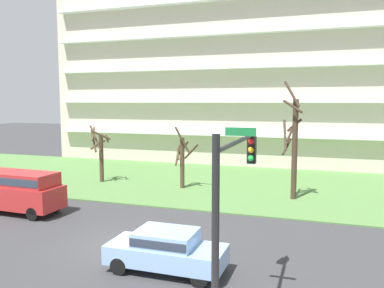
{
  "coord_description": "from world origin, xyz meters",
  "views": [
    {
      "loc": [
        8.15,
        -14.98,
        6.29
      ],
      "look_at": [
        1.1,
        6.0,
        3.9
      ],
      "focal_mm": 36.7,
      "sensor_mm": 36.0,
      "label": 1
    }
  ],
  "objects_px": {
    "traffic_signal_mast": "(233,193)",
    "sedan_blue_center_left": "(166,249)",
    "tree_left": "(183,159)",
    "tree_center": "(293,144)",
    "van_red_near_left": "(18,189)",
    "tree_far_left": "(100,152)"
  },
  "relations": [
    {
      "from": "traffic_signal_mast",
      "to": "sedan_blue_center_left",
      "type": "bearing_deg",
      "value": 137.79
    },
    {
      "from": "tree_left",
      "to": "tree_center",
      "type": "bearing_deg",
      "value": -5.65
    },
    {
      "from": "tree_left",
      "to": "traffic_signal_mast",
      "type": "relative_size",
      "value": 0.82
    },
    {
      "from": "sedan_blue_center_left",
      "to": "tree_center",
      "type": "bearing_deg",
      "value": 73.74
    },
    {
      "from": "van_red_near_left",
      "to": "tree_far_left",
      "type": "bearing_deg",
      "value": -87.56
    },
    {
      "from": "tree_left",
      "to": "tree_center",
      "type": "height_order",
      "value": "tree_center"
    },
    {
      "from": "tree_left",
      "to": "traffic_signal_mast",
      "type": "xyz_separation_m",
      "value": [
        7.28,
        -16.1,
        1.66
      ]
    },
    {
      "from": "tree_far_left",
      "to": "van_red_near_left",
      "type": "bearing_deg",
      "value": -89.56
    },
    {
      "from": "tree_left",
      "to": "van_red_near_left",
      "type": "bearing_deg",
      "value": -127.5
    },
    {
      "from": "sedan_blue_center_left",
      "to": "van_red_near_left",
      "type": "bearing_deg",
      "value": 157.38
    },
    {
      "from": "tree_far_left",
      "to": "sedan_blue_center_left",
      "type": "height_order",
      "value": "tree_far_left"
    },
    {
      "from": "tree_far_left",
      "to": "sedan_blue_center_left",
      "type": "bearing_deg",
      "value": -50.44
    },
    {
      "from": "tree_left",
      "to": "sedan_blue_center_left",
      "type": "xyz_separation_m",
      "value": [
        4.17,
        -13.27,
        -1.3
      ]
    },
    {
      "from": "van_red_near_left",
      "to": "traffic_signal_mast",
      "type": "distance_m",
      "value": 16.0
    },
    {
      "from": "tree_far_left",
      "to": "tree_center",
      "type": "distance_m",
      "value": 14.64
    },
    {
      "from": "tree_far_left",
      "to": "tree_left",
      "type": "height_order",
      "value": "tree_left"
    },
    {
      "from": "tree_left",
      "to": "tree_center",
      "type": "relative_size",
      "value": 0.6
    },
    {
      "from": "tree_far_left",
      "to": "traffic_signal_mast",
      "type": "relative_size",
      "value": 0.81
    },
    {
      "from": "sedan_blue_center_left",
      "to": "traffic_signal_mast",
      "type": "bearing_deg",
      "value": -42.39
    },
    {
      "from": "tree_left",
      "to": "van_red_near_left",
      "type": "relative_size",
      "value": 0.87
    },
    {
      "from": "tree_far_left",
      "to": "sedan_blue_center_left",
      "type": "xyz_separation_m",
      "value": [
        10.97,
        -13.27,
        -1.56
      ]
    },
    {
      "from": "tree_center",
      "to": "traffic_signal_mast",
      "type": "relative_size",
      "value": 1.36
    }
  ]
}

